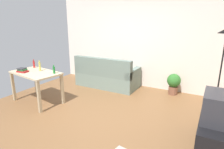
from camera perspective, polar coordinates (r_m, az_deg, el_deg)
ground_plane at (r=4.29m, az=-4.48°, el=-11.27°), size 5.20×4.40×0.02m
wall_rear at (r=5.81m, az=7.34°, el=9.87°), size 5.20×0.10×2.70m
couch at (r=5.76m, az=-1.62°, el=-0.64°), size 1.84×0.84×0.92m
tv_stand at (r=3.46m, az=28.01°, el=-15.59°), size 0.44×1.10×0.48m
tv at (r=3.26m, az=29.12°, el=-8.60°), size 0.41×0.60×0.44m
torchiere_lamp at (r=4.25m, az=30.52°, el=6.55°), size 0.32×0.32×1.81m
desk at (r=4.91m, az=-21.78°, el=-0.55°), size 1.29×0.87×0.76m
potted_plant at (r=5.40m, az=17.97°, el=-2.32°), size 0.36×0.36×0.57m
bottle_red at (r=5.35m, az=-22.33°, el=2.90°), size 0.05×0.05×0.22m
bottle_squat at (r=4.93m, az=-20.81°, el=2.31°), size 0.05×0.05×0.26m
bottle_green at (r=4.58m, az=-16.98°, el=1.33°), size 0.05×0.05×0.20m
book_stack at (r=4.99m, az=-25.25°, el=1.16°), size 0.27×0.18×0.10m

